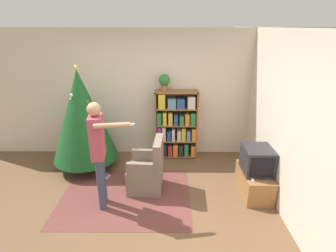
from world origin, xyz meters
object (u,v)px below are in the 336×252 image
at_px(television, 257,160).
at_px(standing_person, 99,148).
at_px(armchair, 148,172).
at_px(potted_plant, 164,81).
at_px(bookshelf, 176,126).
at_px(christmas_tree, 82,116).

height_order(television, standing_person, standing_person).
height_order(armchair, potted_plant, potted_plant).
bearing_deg(standing_person, bookshelf, 137.48).
bearing_deg(standing_person, potted_plant, 143.34).
relative_size(christmas_tree, standing_person, 1.20).
height_order(bookshelf, standing_person, standing_person).
xyz_separation_m(television, potted_plant, (-1.51, 1.34, 1.00)).
bearing_deg(armchair, potted_plant, 171.26).
height_order(bookshelf, armchair, bookshelf).
bearing_deg(bookshelf, christmas_tree, -164.43).
distance_m(christmas_tree, standing_person, 1.33).
bearing_deg(armchair, bookshelf, 161.33).
bearing_deg(standing_person, christmas_tree, -161.13).
bearing_deg(christmas_tree, potted_plant, 18.08).
relative_size(television, christmas_tree, 0.25).
bearing_deg(armchair, standing_person, -51.99).
relative_size(armchair, standing_person, 0.55).
bearing_deg(armchair, television, 89.92).
relative_size(television, armchair, 0.55).
xyz_separation_m(bookshelf, television, (1.28, -1.33, -0.07)).
bearing_deg(television, potted_plant, 138.54).
height_order(television, christmas_tree, christmas_tree).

